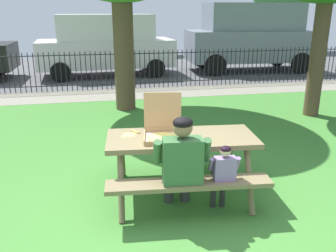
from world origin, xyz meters
TOP-DOWN VIEW (x-y plane):
  - ground at (0.00, 1.53)m, footprint 28.00×11.06m
  - cobblestone_walkway at (0.00, 6.36)m, footprint 28.00×1.40m
  - street_asphalt at (0.00, 10.96)m, footprint 28.00×7.79m
  - picnic_table_foreground at (0.15, 0.60)m, footprint 1.92×1.63m
  - pizza_box_open at (-0.07, 0.61)m, footprint 0.52×0.54m
  - pizza_slice_on_table at (-0.45, 0.80)m, footprint 0.25×0.24m
  - adult_at_table at (0.03, 0.11)m, footprint 0.63×0.62m
  - child_at_table at (0.49, 0.04)m, footprint 0.35×0.34m
  - iron_fence_streetside at (0.00, 7.06)m, footprint 22.63×0.03m
  - parked_car_left at (-0.47, 9.45)m, footprint 4.70×2.17m
  - parked_car_center at (4.89, 9.45)m, footprint 4.78×2.25m

SIDE VIEW (x-z plane):
  - ground at x=0.00m, z-range -0.02..0.00m
  - street_asphalt at x=0.00m, z-range -0.01..0.00m
  - cobblestone_walkway at x=0.00m, z-range -0.01..0.00m
  - child_at_table at x=0.49m, z-range 0.09..0.95m
  - iron_fence_streetside at x=0.00m, z-range 0.01..1.12m
  - picnic_table_foreground at x=0.15m, z-range 0.20..0.99m
  - adult_at_table at x=0.03m, z-range 0.06..1.25m
  - pizza_slice_on_table at x=-0.45m, z-range 0.77..0.79m
  - pizza_box_open at x=-0.07m, z-range 0.61..1.12m
  - parked_car_left at x=-0.47m, z-range 0.06..2.14m
  - parked_car_center at x=4.89m, z-range 0.08..2.54m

